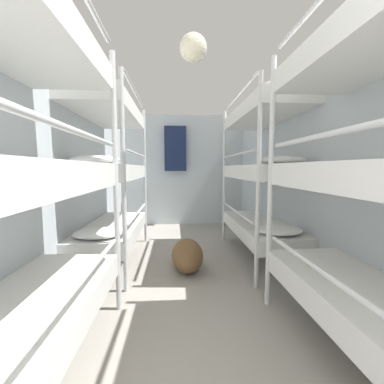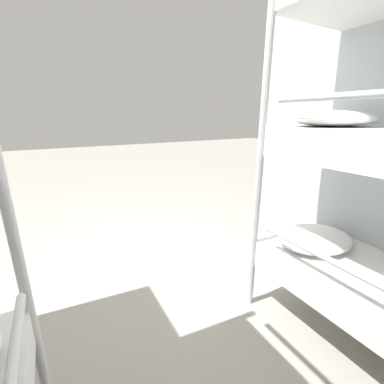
% 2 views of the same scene
% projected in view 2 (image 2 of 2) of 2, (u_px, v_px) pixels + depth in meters
% --- Properties ---
extents(ground_plane, '(20.00, 20.00, 0.00)m').
position_uv_depth(ground_plane, '(139.00, 285.00, 2.04)').
color(ground_plane, gray).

